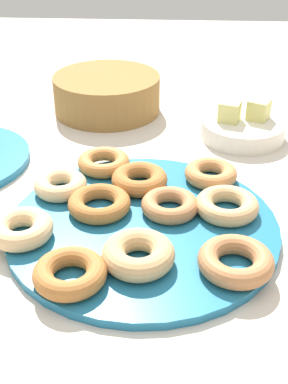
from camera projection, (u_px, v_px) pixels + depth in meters
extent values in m
plane|color=beige|center=(143.00, 230.00, 0.70)|extent=(2.40, 2.40, 0.00)
cylinder|color=#1E6B93|center=(143.00, 226.00, 0.69)|extent=(0.37, 0.37, 0.01)
torus|color=#B27547|center=(236.00, 261.00, 0.60)|extent=(0.10, 0.10, 0.03)
torus|color=#EABC84|center=(21.00, 229.00, 0.65)|extent=(0.11, 0.11, 0.03)
torus|color=tan|center=(136.00, 254.00, 0.61)|extent=(0.11, 0.11, 0.03)
torus|color=#AD6B33|center=(140.00, 179.00, 0.76)|extent=(0.09, 0.09, 0.03)
torus|color=#B27547|center=(170.00, 205.00, 0.70)|extent=(0.11, 0.11, 0.02)
torus|color=#AD6B33|center=(99.00, 203.00, 0.71)|extent=(0.12, 0.12, 0.02)
torus|color=tan|center=(227.00, 205.00, 0.70)|extent=(0.10, 0.10, 0.02)
torus|color=#AD6B33|center=(70.00, 273.00, 0.58)|extent=(0.11, 0.11, 0.02)
torus|color=#C6844C|center=(211.00, 173.00, 0.78)|extent=(0.11, 0.11, 0.02)
torus|color=#EABC84|center=(60.00, 185.00, 0.75)|extent=(0.09, 0.09, 0.02)
torus|color=#BC7A3D|center=(104.00, 162.00, 0.81)|extent=(0.11, 0.11, 0.02)
cylinder|color=olive|center=(107.00, 94.00, 1.03)|extent=(0.27, 0.27, 0.07)
cylinder|color=silver|center=(243.00, 129.00, 0.93)|extent=(0.15, 0.15, 0.03)
cube|color=#DBD67A|center=(230.00, 111.00, 0.92)|extent=(0.05, 0.05, 0.04)
cube|color=#DBD67A|center=(259.00, 110.00, 0.92)|extent=(0.05, 0.05, 0.04)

